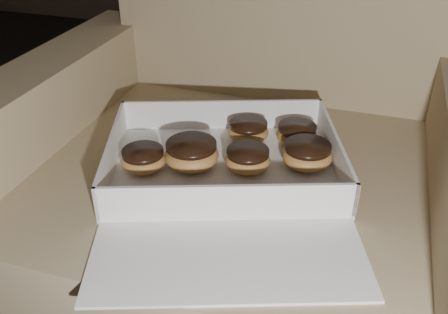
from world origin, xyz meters
The scene contains 11 objects.
armchair centered at (0.38, 0.26, 0.31)m, with size 0.94×0.80×0.98m.
bakery_box centered at (0.39, 0.12, 0.45)m, with size 0.54×0.59×0.07m.
donut_a centered at (0.51, 0.21, 0.47)m, with size 0.09×0.09×0.05m.
donut_b centered at (0.31, 0.14, 0.47)m, with size 0.10×0.10×0.05m.
donut_c centered at (0.24, 0.11, 0.47)m, with size 0.08×0.08×0.04m.
donut_d centered at (0.41, 0.16, 0.47)m, with size 0.08×0.08×0.04m.
donut_e centered at (0.39, 0.27, 0.47)m, with size 0.08×0.08×0.04m.
donut_f centered at (0.48, 0.28, 0.47)m, with size 0.08×0.08×0.04m.
crumb_a centered at (0.26, 0.00, 0.45)m, with size 0.01×0.01×0.00m, color black.
crumb_b centered at (0.48, 0.10, 0.45)m, with size 0.01×0.01×0.00m, color black.
crumb_c centered at (0.46, 0.08, 0.45)m, with size 0.01×0.01×0.00m, color black.
Camera 1 is at (0.61, -0.58, 0.94)m, focal length 40.00 mm.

